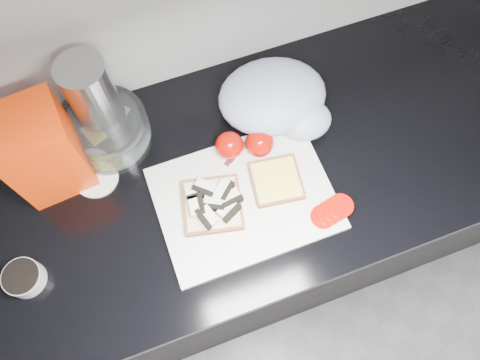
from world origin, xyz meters
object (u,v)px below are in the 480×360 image
steel_canister (96,102)px  cutting_board (245,199)px  glass_bowl (107,131)px  bread_bag (42,151)px

steel_canister → cutting_board: bearing=-49.6°
cutting_board → steel_canister: (-0.25, 0.29, 0.12)m
cutting_board → glass_bowl: bearing=133.7°
bread_bag → steel_canister: 0.16m
glass_bowl → bread_bag: bearing=-160.3°
bread_bag → cutting_board: bearing=-34.2°
bread_bag → steel_canister: size_ratio=0.94×
cutting_board → bread_bag: (-0.38, 0.22, 0.11)m
steel_canister → glass_bowl: bearing=-100.5°
cutting_board → steel_canister: size_ratio=1.59×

